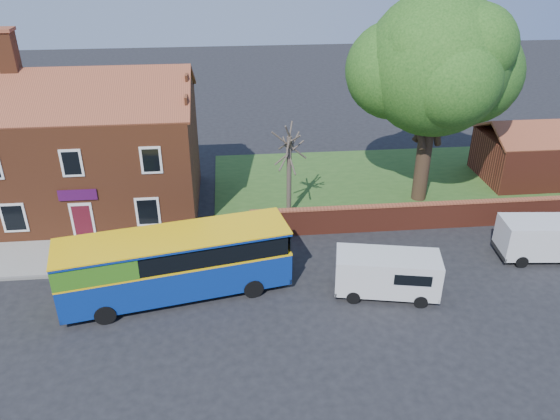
{
  "coord_description": "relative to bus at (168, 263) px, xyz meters",
  "views": [
    {
      "loc": [
        1.1,
        -19.16,
        15.49
      ],
      "look_at": [
        3.46,
        5.0,
        2.65
      ],
      "focal_mm": 35.0,
      "sensor_mm": 36.0,
      "label": 1
    }
  ],
  "objects": [
    {
      "name": "outbuilding",
      "position": [
        23.93,
        11.0,
        -0.19
      ],
      "size": [
        8.2,
        5.06,
        4.17
      ],
      "color": "maroon",
      "rests_on": "ground"
    },
    {
      "name": "large_tree",
      "position": [
        14.84,
        8.91,
        6.39
      ],
      "size": [
        10.24,
        8.1,
        12.49
      ],
      "color": "black",
      "rests_on": "ground"
    },
    {
      "name": "pavement",
      "position": [
        -5.07,
        3.75,
        -1.73
      ],
      "size": [
        18.0,
        3.5,
        0.12
      ],
      "primitive_type": "cube",
      "color": "gray",
      "rests_on": "ground"
    },
    {
      "name": "kerb",
      "position": [
        -5.07,
        2.0,
        -1.72
      ],
      "size": [
        18.0,
        0.15,
        0.14
      ],
      "primitive_type": "cube",
      "color": "slate",
      "rests_on": "ground"
    },
    {
      "name": "grass_strip",
      "position": [
        14.93,
        11.0,
        -1.77
      ],
      "size": [
        26.0,
        12.0,
        0.04
      ],
      "primitive_type": "cube",
      "color": "#426B28",
      "rests_on": "ground"
    },
    {
      "name": "van_near",
      "position": [
        10.01,
        -0.85,
        -0.63
      ],
      "size": [
        5.02,
        2.8,
        2.08
      ],
      "rotation": [
        0.0,
        0.0,
        -0.2
      ],
      "color": "silver",
      "rests_on": "ground"
    },
    {
      "name": "bare_tree",
      "position": [
        6.34,
        7.34,
        0.98
      ],
      "size": [
        2.03,
        2.42,
        5.41
      ],
      "color": "#4C4238",
      "rests_on": "ground"
    },
    {
      "name": "boundary_wall",
      "position": [
        14.93,
        5.0,
        -0.98
      ],
      "size": [
        22.0,
        0.38,
        1.6
      ],
      "color": "maroon",
      "rests_on": "ground"
    },
    {
      "name": "van_far",
      "position": [
        19.08,
        1.42,
        -0.6
      ],
      "size": [
        5.03,
        2.38,
        2.14
      ],
      "rotation": [
        0.0,
        0.0,
        -0.09
      ],
      "color": "silver",
      "rests_on": "ground"
    },
    {
      "name": "ground",
      "position": [
        1.93,
        -2.0,
        -1.79
      ],
      "size": [
        120.0,
        120.0,
        0.0
      ],
      "primitive_type": "plane",
      "color": "black",
      "rests_on": "ground"
    },
    {
      "name": "bus",
      "position": [
        0.0,
        0.0,
        0.0
      ],
      "size": [
        10.69,
        4.59,
        3.16
      ],
      "rotation": [
        0.0,
        0.0,
        0.2
      ],
      "color": "navy",
      "rests_on": "ground"
    },
    {
      "name": "shop_building",
      "position": [
        -5.09,
        9.5,
        1.62
      ],
      "size": [
        12.3,
        8.13,
        10.5
      ],
      "color": "brown",
      "rests_on": "ground"
    }
  ]
}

